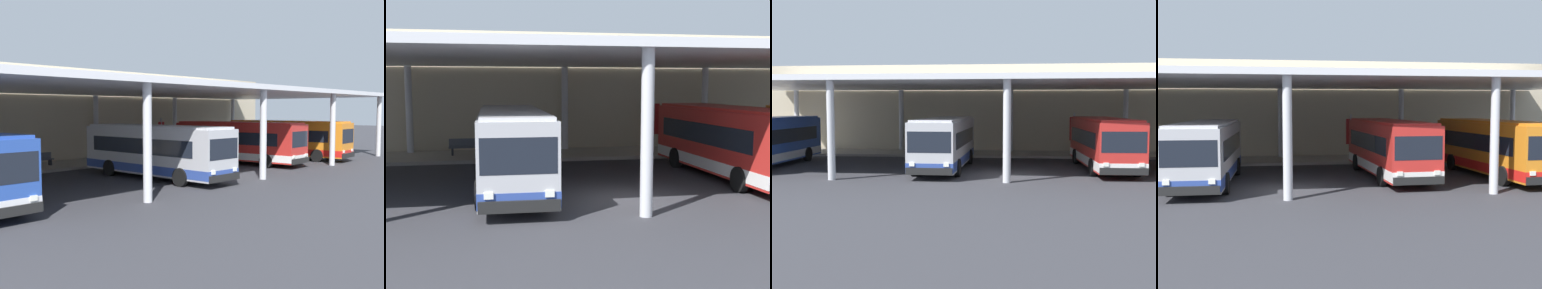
% 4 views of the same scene
% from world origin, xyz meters
% --- Properties ---
extents(ground_plane, '(200.00, 200.00, 0.00)m').
position_xyz_m(ground_plane, '(0.00, 0.00, 0.00)').
color(ground_plane, '#333338').
extents(platform_kerb, '(42.00, 4.50, 0.18)m').
position_xyz_m(platform_kerb, '(0.00, 11.75, 0.09)').
color(platform_kerb, gray).
rests_on(platform_kerb, ground).
extents(station_building_facade, '(48.00, 1.60, 7.42)m').
position_xyz_m(station_building_facade, '(0.00, 15.00, 3.71)').
color(station_building_facade, '#C1B293').
rests_on(station_building_facade, ground).
extents(canopy_shelter, '(40.00, 17.00, 5.55)m').
position_xyz_m(canopy_shelter, '(0.00, 5.50, 5.29)').
color(canopy_shelter, silver).
rests_on(canopy_shelter, ground).
extents(bus_second_bay, '(2.84, 10.57, 3.17)m').
position_xyz_m(bus_second_bay, '(-3.91, 2.52, 1.66)').
color(bus_second_bay, '#B7B7BC').
rests_on(bus_second_bay, ground).
extents(bus_middle_bay, '(2.96, 10.61, 3.17)m').
position_xyz_m(bus_middle_bay, '(5.81, 3.55, 1.66)').
color(bus_middle_bay, red).
rests_on(bus_middle_bay, ground).
extents(bus_far_bay, '(3.10, 10.65, 3.17)m').
position_xyz_m(bus_far_bay, '(11.73, 2.69, 1.66)').
color(bus_far_bay, orange).
rests_on(bus_far_bay, ground).
extents(bench_waiting, '(1.80, 0.45, 0.92)m').
position_xyz_m(bench_waiting, '(-6.04, 11.82, 0.66)').
color(bench_waiting, '#4C515B').
rests_on(bench_waiting, platform_kerb).
extents(banner_sign, '(0.70, 0.12, 3.20)m').
position_xyz_m(banner_sign, '(4.89, 10.94, 1.98)').
color(banner_sign, '#B2B2B7').
rests_on(banner_sign, platform_kerb).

